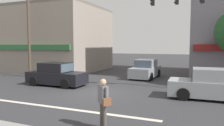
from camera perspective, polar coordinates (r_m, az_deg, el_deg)
name	(u,v)px	position (r m, az deg, el deg)	size (l,w,h in m)	color
ground_plane	(96,92)	(13.04, -4.28, -7.65)	(120.00, 120.00, 0.00)	#333335
lane_marking_stripe	(60,108)	(10.14, -13.44, -11.32)	(9.00, 0.24, 0.01)	silver
building_left_block	(51,39)	(26.36, -15.67, 6.02)	(11.78, 9.09, 7.00)	gray
utility_pole_near_left	(29,26)	(20.61, -20.96, 9.09)	(1.40, 0.22, 8.67)	brown
traffic_light_mast	(209,19)	(14.22, 23.96, 10.41)	(4.86, 0.79, 6.20)	#47474C
sedan_crossing_leftbound	(57,75)	(15.66, -14.29, -3.08)	(4.10, 1.89, 1.58)	black
sedan_parked_curbside	(210,85)	(12.39, 24.30, -5.35)	(4.16, 2.00, 1.58)	#999EA3
sedan_approaching_near	(145,70)	(18.90, 8.74, -1.69)	(2.03, 4.18, 1.58)	#999EA3
pedestrian_foreground_with_bag	(103,100)	(7.31, -2.26, -9.75)	(0.60, 0.57, 1.67)	#4C4742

